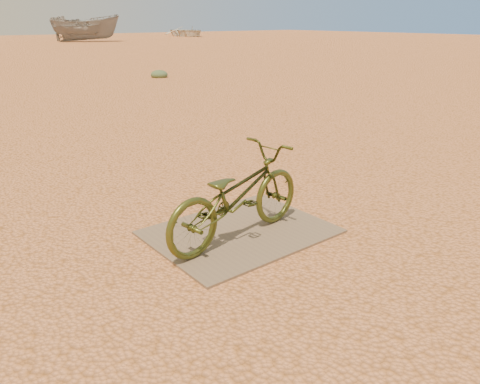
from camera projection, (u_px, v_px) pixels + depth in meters
ground at (159, 228)px, 4.56m from camera, size 120.00×120.00×0.00m
plywood_board at (240, 232)px, 4.45m from camera, size 1.63×1.25×0.02m
bicycle at (237, 195)px, 4.16m from camera, size 1.65×0.74×0.84m
boat_mid_right at (86, 28)px, 40.51m from camera, size 6.14×4.66×2.24m
boat_far_right at (187, 31)px, 52.90m from camera, size 3.86×5.34×1.09m
kale_b at (159, 77)px, 16.18m from camera, size 0.59×0.59×0.32m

